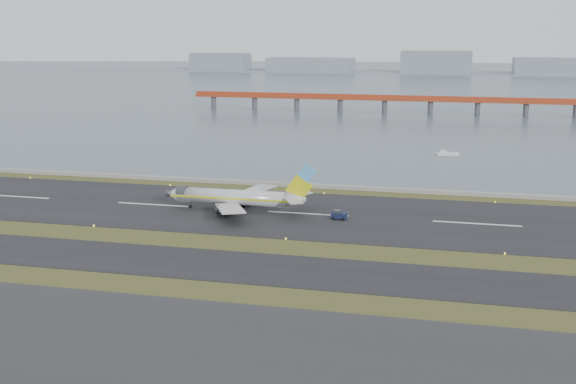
% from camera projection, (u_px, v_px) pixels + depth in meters
% --- Properties ---
extents(ground, '(1000.00, 1000.00, 0.00)m').
position_uv_depth(ground, '(277.00, 250.00, 146.88)').
color(ground, '#2E4117').
rests_on(ground, ground).
extents(apron_strip, '(1000.00, 50.00, 0.10)m').
position_uv_depth(apron_strip, '(175.00, 372.00, 94.68)').
color(apron_strip, '#29292B').
rests_on(apron_strip, ground).
extents(taxiway_strip, '(1000.00, 18.00, 0.10)m').
position_uv_depth(taxiway_strip, '(262.00, 268.00, 135.48)').
color(taxiway_strip, black).
rests_on(taxiway_strip, ground).
extents(runway_strip, '(1000.00, 45.00, 0.10)m').
position_uv_depth(runway_strip, '(307.00, 214.00, 175.33)').
color(runway_strip, black).
rests_on(runway_strip, ground).
extents(seawall, '(1000.00, 2.50, 1.00)m').
position_uv_depth(seawall, '(329.00, 186.00, 203.70)').
color(seawall, gray).
rests_on(seawall, ground).
extents(bay_water, '(1400.00, 800.00, 1.30)m').
position_uv_depth(bay_water, '(416.00, 84.00, 583.38)').
color(bay_water, '#455662').
rests_on(bay_water, ground).
extents(red_pier, '(260.00, 5.00, 10.20)m').
position_uv_depth(red_pier, '(431.00, 100.00, 378.00)').
color(red_pier, '#A2391B').
rests_on(red_pier, ground).
extents(far_shoreline, '(1400.00, 80.00, 60.50)m').
position_uv_depth(far_shoreline, '(440.00, 67.00, 730.80)').
color(far_shoreline, gray).
rests_on(far_shoreline, ground).
extents(airliner, '(38.52, 32.89, 12.80)m').
position_uv_depth(airliner, '(238.00, 197.00, 177.53)').
color(airliner, silver).
rests_on(airliner, ground).
extents(pushback_tug, '(3.74, 2.49, 2.24)m').
position_uv_depth(pushback_tug, '(339.00, 215.00, 170.11)').
color(pushback_tug, '#151A3A').
rests_on(pushback_tug, ground).
extents(workboat_near, '(8.31, 4.87, 1.92)m').
position_uv_depth(workboat_near, '(447.00, 154.00, 256.51)').
color(workboat_near, silver).
rests_on(workboat_near, ground).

